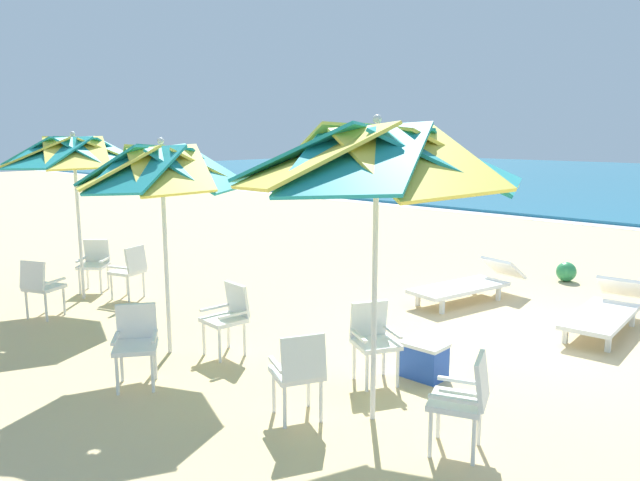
{
  "coord_description": "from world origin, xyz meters",
  "views": [
    {
      "loc": [
        3.17,
        -7.42,
        2.68
      ],
      "look_at": [
        -3.12,
        -0.53,
        1.0
      ],
      "focal_mm": 34.2,
      "sensor_mm": 36.0,
      "label": 1
    }
  ],
  "objects": [
    {
      "name": "ground_plane",
      "position": [
        0.0,
        0.0,
        0.0
      ],
      "size": [
        80.0,
        80.0,
        0.0
      ],
      "primitive_type": "plane",
      "color": "#D3B784"
    },
    {
      "name": "beach_umbrella_0",
      "position": [
        -0.08,
        -3.12,
        2.45
      ],
      "size": [
        2.61,
        2.61,
        2.82
      ],
      "color": "silver",
      "rests_on": "ground"
    },
    {
      "name": "plastic_chair_0",
      "position": [
        0.86,
        -3.1,
        0.5
      ],
      "size": [
        0.59,
        0.57,
        0.87
      ],
      "color": "white",
      "rests_on": "ground"
    },
    {
      "name": "plastic_chair_1",
      "position": [
        -0.57,
        -3.61,
        0.5
      ],
      "size": [
        0.61,
        0.6,
        0.87
      ],
      "color": "white",
      "rests_on": "ground"
    },
    {
      "name": "plastic_chair_2",
      "position": [
        -0.63,
        -2.41,
        0.5
      ],
      "size": [
        0.62,
        0.6,
        0.87
      ],
      "color": "white",
      "rests_on": "ground"
    },
    {
      "name": "beach_umbrella_1",
      "position": [
        -2.99,
        -3.4,
        2.23
      ],
      "size": [
        2.06,
        2.06,
        2.61
      ],
      "color": "silver",
      "rests_on": "ground"
    },
    {
      "name": "plastic_chair_3",
      "position": [
        -2.43,
        -4.18,
        0.5
      ],
      "size": [
        0.63,
        0.62,
        0.87
      ],
      "color": "white",
      "rests_on": "ground"
    },
    {
      "name": "plastic_chair_4",
      "position": [
        -2.42,
        -2.94,
        0.5
      ],
      "size": [
        0.48,
        0.51,
        0.87
      ],
      "color": "white",
      "rests_on": "ground"
    },
    {
      "name": "beach_umbrella_2",
      "position": [
        -6.1,
        -2.95,
        2.34
      ],
      "size": [
        2.27,
        2.27,
        2.68
      ],
      "color": "silver",
      "rests_on": "ground"
    },
    {
      "name": "plastic_chair_5",
      "position": [
        -5.54,
        -2.42,
        0.5
      ],
      "size": [
        0.57,
        0.55,
        0.87
      ],
      "color": "white",
      "rests_on": "ground"
    },
    {
      "name": "plastic_chair_6",
      "position": [
        -5.55,
        -3.85,
        0.5
      ],
      "size": [
        0.58,
        0.6,
        0.87
      ],
      "color": "white",
      "rests_on": "ground"
    },
    {
      "name": "plastic_chair_7",
      "position": [
        -6.46,
        -2.55,
        0.5
      ],
      "size": [
        0.63,
        0.63,
        0.87
      ],
      "color": "white",
      "rests_on": "ground"
    },
    {
      "name": "sun_lounger_0",
      "position": [
        0.67,
        1.06,
        0.28
      ],
      "size": [
        0.76,
        2.18,
        0.62
      ],
      "color": "white",
      "rests_on": "ground"
    },
    {
      "name": "sun_lounger_1",
      "position": [
        -1.43,
        1.13,
        0.28
      ],
      "size": [
        1.09,
        2.23,
        0.62
      ],
      "color": "white",
      "rests_on": "ground"
    },
    {
      "name": "cooler_box",
      "position": [
        -0.28,
        -1.96,
        0.2
      ],
      "size": [
        0.5,
        0.34,
        0.4
      ],
      "color": "blue",
      "rests_on": "ground"
    },
    {
      "name": "beach_ball",
      "position": [
        -0.77,
        3.5,
        0.18
      ],
      "size": [
        0.35,
        0.35,
        0.35
      ],
      "primitive_type": "sphere",
      "color": "#2D8C4C",
      "rests_on": "ground"
    }
  ]
}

